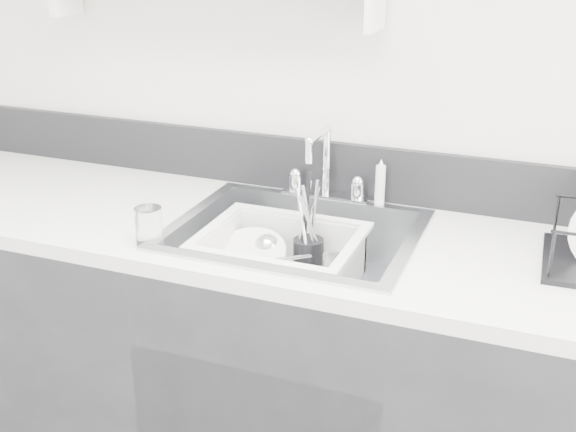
% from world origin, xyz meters
% --- Properties ---
extents(counter_run, '(3.20, 0.62, 0.92)m').
position_xyz_m(counter_run, '(0.00, 1.19, 0.46)').
color(counter_run, black).
rests_on(counter_run, ground).
extents(backsplash, '(3.20, 0.02, 0.16)m').
position_xyz_m(backsplash, '(0.00, 1.49, 1.00)').
color(backsplash, black).
rests_on(backsplash, counter_run).
extents(sink, '(0.64, 0.52, 0.20)m').
position_xyz_m(sink, '(0.00, 1.19, 0.83)').
color(sink, silver).
rests_on(sink, counter_run).
extents(faucet, '(0.26, 0.18, 0.23)m').
position_xyz_m(faucet, '(0.00, 1.44, 0.98)').
color(faucet, silver).
rests_on(faucet, counter_run).
extents(side_sprayer, '(0.03, 0.03, 0.14)m').
position_xyz_m(side_sprayer, '(0.16, 1.44, 0.99)').
color(side_sprayer, white).
rests_on(side_sprayer, counter_run).
extents(wash_tub, '(0.50, 0.45, 0.16)m').
position_xyz_m(wash_tub, '(-0.03, 1.17, 0.83)').
color(wash_tub, white).
rests_on(wash_tub, sink).
extents(plate_stack, '(0.26, 0.26, 0.10)m').
position_xyz_m(plate_stack, '(-0.13, 1.19, 0.79)').
color(plate_stack, white).
rests_on(plate_stack, wash_tub).
extents(utensil_cup, '(0.08, 0.08, 0.28)m').
position_xyz_m(utensil_cup, '(0.02, 1.25, 0.83)').
color(utensil_cup, black).
rests_on(utensil_cup, wash_tub).
extents(ladle, '(0.32, 0.23, 0.09)m').
position_xyz_m(ladle, '(-0.03, 1.21, 0.81)').
color(ladle, silver).
rests_on(ladle, wash_tub).
extents(tumbler_in_tub, '(0.08, 0.08, 0.10)m').
position_xyz_m(tumbler_in_tub, '(0.11, 1.19, 0.82)').
color(tumbler_in_tub, white).
rests_on(tumbler_in_tub, wash_tub).
extents(tumbler_counter, '(0.08, 0.08, 0.10)m').
position_xyz_m(tumbler_counter, '(-0.31, 0.98, 0.97)').
color(tumbler_counter, white).
rests_on(tumbler_counter, counter_run).
extents(bowl_small, '(0.15, 0.15, 0.03)m').
position_xyz_m(bowl_small, '(0.07, 1.14, 0.78)').
color(bowl_small, white).
rests_on(bowl_small, wash_tub).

